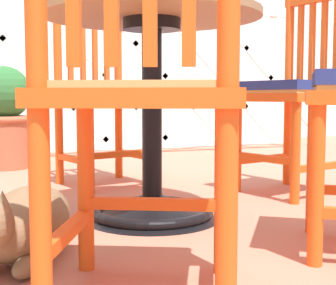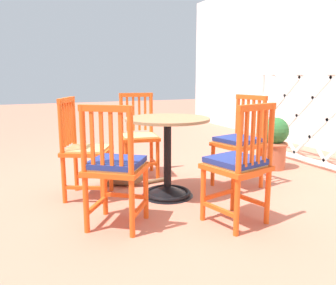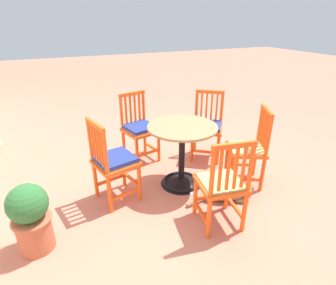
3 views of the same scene
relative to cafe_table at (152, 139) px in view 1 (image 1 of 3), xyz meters
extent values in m
plane|color=#C6755B|center=(0.01, -0.21, -0.28)|extent=(24.00, 24.00, 0.00)
cylinder|color=white|center=(2.07, 2.08, 0.31)|extent=(0.06, 0.06, 1.20)
cube|color=white|center=(0.38, 2.08, -0.22)|extent=(3.39, 0.04, 0.05)
cube|color=white|center=(0.38, 2.08, 0.85)|extent=(3.39, 0.04, 0.05)
cube|color=white|center=(-0.10, 2.08, 0.31)|extent=(1.08, 0.02, 1.08)
cube|color=white|center=(0.38, 2.08, 0.31)|extent=(1.08, 0.02, 1.08)
cube|color=white|center=(0.86, 2.08, 0.31)|extent=(1.08, 0.02, 1.08)
cube|color=white|center=(1.35, 2.08, 0.31)|extent=(1.08, 0.02, 1.08)
cube|color=white|center=(1.83, 2.08, 0.31)|extent=(1.08, 0.02, 1.08)
cube|color=white|center=(-0.10, 2.08, 0.31)|extent=(1.08, 0.02, 1.08)
cube|color=white|center=(0.38, 2.08, 0.31)|extent=(1.08, 0.02, 1.08)
cube|color=white|center=(0.86, 2.08, 0.31)|extent=(1.08, 0.02, 1.08)
cube|color=white|center=(1.35, 2.08, 0.31)|extent=(1.08, 0.02, 1.08)
cube|color=white|center=(1.83, 2.08, 0.31)|extent=(1.08, 0.02, 1.08)
cone|color=black|center=(0.00, 0.00, -0.23)|extent=(0.48, 0.48, 0.10)
torus|color=black|center=(0.00, 0.00, -0.26)|extent=(0.44, 0.44, 0.04)
cylinder|color=black|center=(0.00, 0.00, 0.09)|extent=(0.07, 0.07, 0.66)
cylinder|color=black|center=(0.00, 0.00, 0.40)|extent=(0.20, 0.20, 0.04)
cylinder|color=#9E754C|center=(0.00, 0.00, 0.43)|extent=(0.76, 0.76, 0.02)
cylinder|color=#EA5619|center=(-0.34, -0.45, -0.06)|extent=(0.04, 0.04, 0.45)
cylinder|color=#EA5619|center=(-0.04, -0.60, -0.06)|extent=(0.04, 0.04, 0.45)
cylinder|color=#EA5619|center=(-0.49, -0.75, 0.17)|extent=(0.04, 0.04, 0.91)
cylinder|color=#EA5619|center=(-0.19, -0.90, 0.17)|extent=(0.04, 0.04, 0.91)
cube|color=#EA5619|center=(-0.42, -0.60, -0.14)|extent=(0.18, 0.32, 0.03)
cube|color=#EA5619|center=(-0.11, -0.75, -0.14)|extent=(0.18, 0.32, 0.03)
cube|color=#EA5619|center=(-0.19, -0.52, -0.11)|extent=(0.32, 0.18, 0.03)
cube|color=#EA5619|center=(-0.26, -0.68, 0.15)|extent=(0.54, 0.54, 0.04)
cube|color=tan|center=(-0.26, -0.68, 0.17)|extent=(0.47, 0.47, 0.02)
cylinder|color=#EA5619|center=(0.21, -0.64, -0.06)|extent=(0.04, 0.04, 0.45)
cylinder|color=#EA5619|center=(0.41, -0.36, -0.06)|extent=(0.04, 0.04, 0.45)
cube|color=#EA5619|center=(0.31, -0.50, -0.11)|extent=(0.22, 0.29, 0.03)
cylinder|color=#EA5619|center=(0.63, 0.03, -0.06)|extent=(0.04, 0.04, 0.45)
cylinder|color=#EA5619|center=(0.54, 0.36, -0.06)|extent=(0.04, 0.04, 0.45)
cylinder|color=#EA5619|center=(0.87, 0.44, 0.17)|extent=(0.04, 0.04, 0.91)
cube|color=#EA5619|center=(0.79, 0.07, -0.14)|extent=(0.34, 0.11, 0.03)
cube|color=#EA5619|center=(0.71, 0.40, -0.14)|extent=(0.34, 0.11, 0.03)
cube|color=#EA5619|center=(0.59, 0.19, -0.11)|extent=(0.11, 0.34, 0.03)
cube|color=#EA5619|center=(0.75, 0.23, 0.15)|extent=(0.48, 0.48, 0.04)
cube|color=tan|center=(0.75, 0.23, 0.17)|extent=(0.42, 0.42, 0.02)
cube|color=#EA5619|center=(0.92, 0.24, 0.40)|extent=(0.03, 0.03, 0.39)
cube|color=#EA5619|center=(0.91, 0.31, 0.40)|extent=(0.03, 0.03, 0.39)
cube|color=#EA5619|center=(0.89, 0.37, 0.40)|extent=(0.03, 0.03, 0.39)
cube|color=navy|center=(0.75, 0.23, 0.20)|extent=(0.44, 0.44, 0.04)
cylinder|color=#EA5619|center=(0.23, 0.62, -0.06)|extent=(0.04, 0.04, 0.45)
cylinder|color=#EA5619|center=(-0.10, 0.54, -0.06)|extent=(0.04, 0.04, 0.45)
cylinder|color=#EA5619|center=(0.16, 0.95, 0.17)|extent=(0.04, 0.04, 0.91)
cylinder|color=#EA5619|center=(-0.18, 0.87, 0.17)|extent=(0.04, 0.04, 0.91)
cube|color=#EA5619|center=(0.19, 0.79, -0.14)|extent=(0.10, 0.34, 0.03)
cube|color=#EA5619|center=(-0.14, 0.71, -0.14)|extent=(0.10, 0.34, 0.03)
cube|color=#EA5619|center=(0.07, 0.58, -0.11)|extent=(0.34, 0.10, 0.03)
cube|color=#EA5619|center=(0.03, 0.75, 0.15)|extent=(0.48, 0.48, 0.04)
cube|color=tan|center=(0.03, 0.75, 0.17)|extent=(0.42, 0.42, 0.02)
cube|color=#EA5619|center=(0.09, 0.94, 0.40)|extent=(0.03, 0.02, 0.39)
cube|color=#EA5619|center=(0.02, 0.92, 0.40)|extent=(0.03, 0.02, 0.39)
cube|color=#EA5619|center=(-0.04, 0.90, 0.40)|extent=(0.03, 0.02, 0.39)
cube|color=#EA5619|center=(-0.11, 0.89, 0.40)|extent=(0.03, 0.02, 0.39)
cube|color=#EA5619|center=(-0.01, 0.91, 0.61)|extent=(0.38, 0.12, 0.04)
cube|color=navy|center=(0.03, 0.75, 0.20)|extent=(0.43, 0.43, 0.04)
ellipsoid|color=brown|center=(-0.46, -0.28, -0.19)|extent=(0.38, 0.48, 0.19)
ellipsoid|color=silver|center=(-0.51, -0.37, -0.20)|extent=(0.21, 0.23, 0.14)
cone|color=brown|center=(-0.54, -0.51, -0.08)|extent=(0.04, 0.04, 0.04)
ellipsoid|color=brown|center=(-0.49, -0.46, -0.26)|extent=(0.10, 0.13, 0.05)
cylinder|color=brown|center=(-0.41, 0.04, -0.26)|extent=(0.07, 0.22, 0.04)
cylinder|color=#B25B3D|center=(-0.38, 1.55, -0.12)|extent=(0.28, 0.28, 0.32)
torus|color=#B25B3D|center=(-0.38, 1.55, 0.02)|extent=(0.32, 0.32, 0.04)
sphere|color=#2D6B33|center=(-0.38, 1.55, 0.18)|extent=(0.32, 0.32, 0.32)
camera|label=1|loc=(-0.62, -1.70, 0.15)|focal=54.98mm
camera|label=2|loc=(2.86, -1.24, 0.82)|focal=37.42mm
camera|label=3|loc=(-2.42, 1.25, 1.51)|focal=29.11mm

